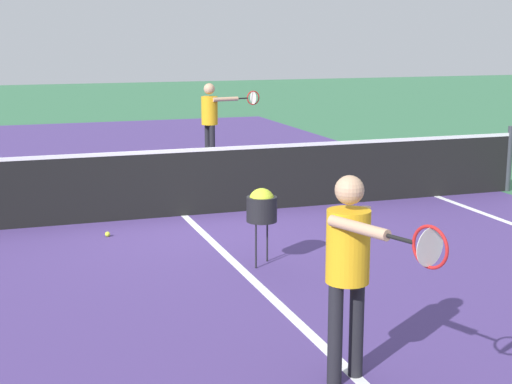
{
  "coord_description": "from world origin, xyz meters",
  "views": [
    {
      "loc": [
        -2.44,
        -10.37,
        2.55
      ],
      "look_at": [
        -0.05,
        -3.32,
        1.0
      ],
      "focal_mm": 53.84,
      "sensor_mm": 36.0,
      "label": 1
    }
  ],
  "objects": [
    {
      "name": "player_far",
      "position": [
        1.55,
        4.14,
        0.98
      ],
      "size": [
        1.2,
        0.41,
        1.59
      ],
      "color": "black",
      "rests_on": "ground_plane"
    },
    {
      "name": "tennis_ball_near_net",
      "position": [
        -1.2,
        -0.8,
        0.03
      ],
      "size": [
        0.07,
        0.07,
        0.07
      ],
      "primitive_type": "sphere",
      "color": "#CCE033",
      "rests_on": "ground_plane"
    },
    {
      "name": "ground_plane",
      "position": [
        0.0,
        0.0,
        0.0
      ],
      "size": [
        60.0,
        60.0,
        0.0
      ],
      "primitive_type": "plane",
      "color": "#38724C"
    },
    {
      "name": "player_near",
      "position": [
        -0.09,
        -5.56,
        0.96
      ],
      "size": [
        0.45,
        1.18,
        1.56
      ],
      "color": "black",
      "rests_on": "ground_plane"
    },
    {
      "name": "court_surface_inbounds",
      "position": [
        0.0,
        0.0,
        0.0
      ],
      "size": [
        10.62,
        24.4,
        0.0
      ],
      "primitive_type": "cube",
      "color": "#4C387A",
      "rests_on": "ground_plane"
    },
    {
      "name": "line_center_service",
      "position": [
        0.0,
        -3.2,
        0.0
      ],
      "size": [
        0.1,
        6.4,
        0.01
      ],
      "primitive_type": "cube",
      "color": "white",
      "rests_on": "ground_plane"
    },
    {
      "name": "net",
      "position": [
        0.0,
        0.0,
        0.49
      ],
      "size": [
        10.97,
        0.09,
        1.07
      ],
      "color": "#33383D",
      "rests_on": "ground_plane"
    },
    {
      "name": "ball_hopper",
      "position": [
        0.27,
        -2.58,
        0.68
      ],
      "size": [
        0.34,
        0.34,
        0.87
      ],
      "color": "black",
      "rests_on": "ground_plane"
    }
  ]
}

